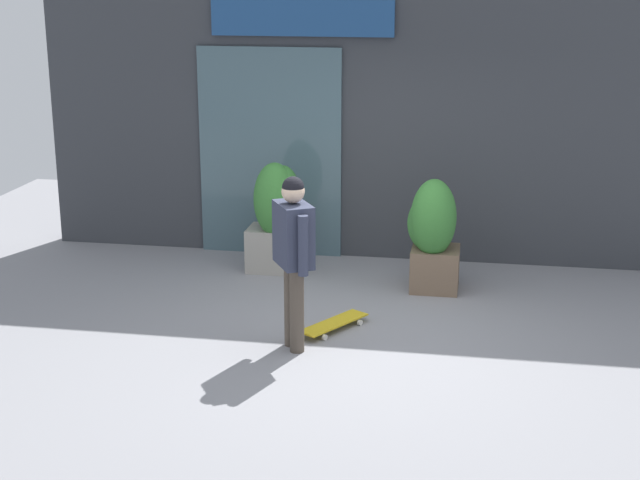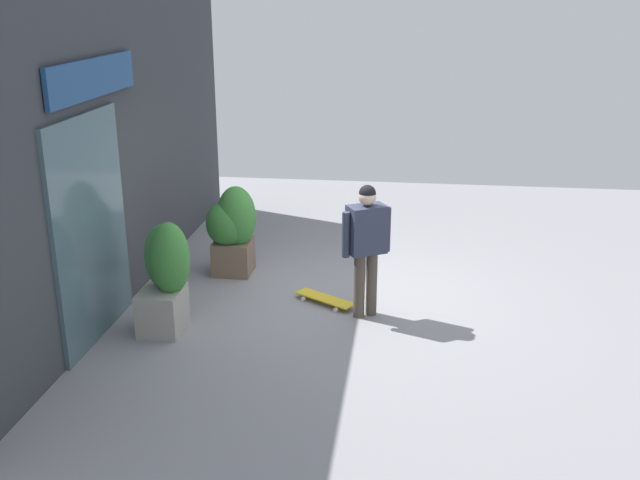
{
  "view_description": "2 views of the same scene",
  "coord_description": "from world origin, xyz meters",
  "px_view_note": "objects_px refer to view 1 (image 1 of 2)",
  "views": [
    {
      "loc": [
        1.2,
        -8.13,
        3.33
      ],
      "look_at": [
        -0.27,
        0.25,
        0.87
      ],
      "focal_mm": 53.0,
      "sensor_mm": 36.0,
      "label": 1
    },
    {
      "loc": [
        -8.33,
        -0.78,
        3.66
      ],
      "look_at": [
        -0.27,
        0.25,
        0.87
      ],
      "focal_mm": 40.94,
      "sensor_mm": 36.0,
      "label": 2
    }
  ],
  "objects_px": {
    "skateboarder": "(294,246)",
    "skateboard": "(334,323)",
    "planter_box_right": "(433,232)",
    "planter_box_left": "(277,214)"
  },
  "relations": [
    {
      "from": "skateboarder",
      "to": "planter_box_left",
      "type": "distance_m",
      "value": 2.29
    },
    {
      "from": "skateboarder",
      "to": "planter_box_right",
      "type": "height_order",
      "value": "skateboarder"
    },
    {
      "from": "skateboard",
      "to": "planter_box_left",
      "type": "bearing_deg",
      "value": 60.55
    },
    {
      "from": "planter_box_right",
      "to": "planter_box_left",
      "type": "bearing_deg",
      "value": 169.7
    },
    {
      "from": "skateboarder",
      "to": "skateboard",
      "type": "distance_m",
      "value": 1.08
    },
    {
      "from": "planter_box_right",
      "to": "skateboarder",
      "type": "bearing_deg",
      "value": -121.05
    },
    {
      "from": "planter_box_left",
      "to": "planter_box_right",
      "type": "height_order",
      "value": "planter_box_left"
    },
    {
      "from": "skateboard",
      "to": "planter_box_right",
      "type": "distance_m",
      "value": 1.7
    },
    {
      "from": "skateboarder",
      "to": "skateboard",
      "type": "xyz_separation_m",
      "value": [
        0.28,
        0.51,
        -0.91
      ]
    },
    {
      "from": "skateboard",
      "to": "planter_box_left",
      "type": "distance_m",
      "value": 2.0
    }
  ]
}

